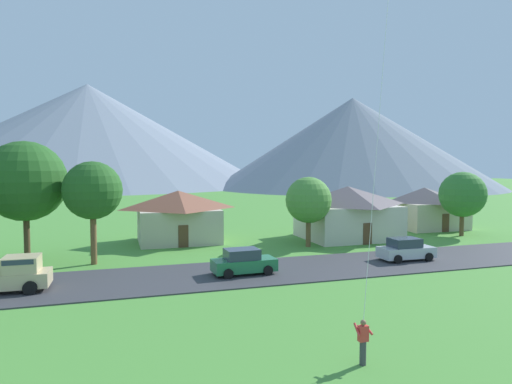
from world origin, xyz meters
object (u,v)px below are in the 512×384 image
tree_right_of_center (463,195)px  parked_car_green_mid_east (243,262)px  tree_left_of_center (93,191)px  parked_car_silver_west_end (406,250)px  house_right_center (424,207)px  pickup_truck_sand_west_side (3,275)px  tree_near_right (308,200)px  house_left_center (348,211)px  tree_center (25,181)px  house_leftmost (178,215)px

tree_right_of_center → parked_car_green_mid_east: 27.85m
tree_left_of_center → parked_car_silver_west_end: tree_left_of_center is taller
house_right_center → pickup_truck_sand_west_side: bearing=-159.4°
pickup_truck_sand_west_side → tree_near_right: bearing=19.9°
house_left_center → tree_left_of_center: size_ratio=1.23×
house_left_center → parked_car_green_mid_east: (-14.00, -11.20, -1.84)m
tree_center → pickup_truck_sand_west_side: tree_center is taller
house_leftmost → parked_car_green_mid_east: bearing=-80.6°
house_leftmost → parked_car_green_mid_east: size_ratio=1.86×
parked_car_silver_west_end → house_leftmost: bearing=138.1°
tree_near_right → parked_car_green_mid_east: size_ratio=1.47×
house_right_center → tree_right_of_center: 6.53m
parked_car_green_mid_east → tree_right_of_center: bearing=19.2°
tree_left_of_center → tree_near_right: bearing=5.7°
house_leftmost → tree_right_of_center: bearing=-10.3°
house_leftmost → house_right_center: house_leftmost is taller
tree_center → tree_near_right: size_ratio=1.45×
tree_left_of_center → tree_right_of_center: 35.86m
house_left_center → parked_car_green_mid_east: bearing=-141.3°
house_leftmost → house_left_center: bearing=-10.7°
tree_center → pickup_truck_sand_west_side: (0.23, -8.51, -5.05)m
house_left_center → house_right_center: bearing=18.5°
tree_near_right → tree_right_of_center: bearing=2.8°
tree_center → parked_car_silver_west_end: bearing=-16.5°
house_left_center → house_leftmost: bearing=169.3°
house_leftmost → house_right_center: (28.72, 1.06, -0.09)m
pickup_truck_sand_west_side → parked_car_silver_west_end: bearing=0.9°
house_right_center → tree_center: tree_center is taller
house_right_center → pickup_truck_sand_west_side: size_ratio=1.51×
house_leftmost → tree_center: (-12.06, -5.70, 3.57)m
house_left_center → tree_right_of_center: (12.10, -2.12, 1.59)m
tree_left_of_center → parked_car_green_mid_east: size_ratio=1.78×
house_left_center → parked_car_silver_west_end: 10.93m
tree_right_of_center → house_left_center: bearing=170.1°
house_right_center → pickup_truck_sand_west_side: (-40.55, -15.28, -1.39)m
house_left_center → house_right_center: (12.35, 4.14, -0.26)m
pickup_truck_sand_west_side → tree_center: bearing=91.6°
tree_center → tree_right_of_center: bearing=0.7°
house_leftmost → tree_near_right: size_ratio=1.27×
house_leftmost → tree_near_right: tree_near_right is taller
tree_near_right → parked_car_green_mid_east: bearing=-135.6°
tree_left_of_center → pickup_truck_sand_west_side: size_ratio=1.45×
tree_near_right → parked_car_silver_west_end: (4.62, -7.75, -3.32)m
tree_right_of_center → house_leftmost: bearing=169.7°
house_leftmost → pickup_truck_sand_west_side: (-11.83, -14.22, -1.48)m
parked_car_green_mid_east → pickup_truck_sand_west_side: bearing=179.7°
house_right_center → parked_car_green_mid_east: size_ratio=1.86×
house_left_center → house_right_center: 13.03m
house_leftmost → parked_car_silver_west_end: bearing=-41.9°
parked_car_green_mid_east → pickup_truck_sand_west_side: (-14.20, 0.06, 0.19)m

